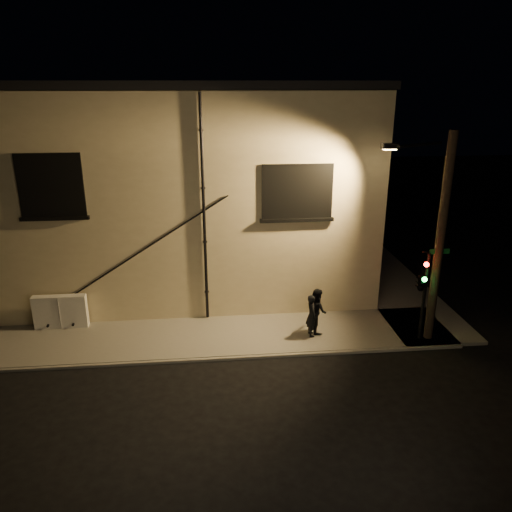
{
  "coord_description": "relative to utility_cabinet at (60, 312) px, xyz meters",
  "views": [
    {
      "loc": [
        -1.71,
        -14.61,
        8.78
      ],
      "look_at": [
        -0.03,
        1.8,
        2.98
      ],
      "focal_mm": 35.0,
      "sensor_mm": 36.0,
      "label": 1
    }
  ],
  "objects": [
    {
      "name": "building",
      "position": [
        4.2,
        6.29,
        3.65
      ],
      "size": [
        16.2,
        12.23,
        8.8
      ],
      "color": "beige",
      "rests_on": "ground"
    },
    {
      "name": "ground",
      "position": [
        7.19,
        -2.7,
        -0.75
      ],
      "size": [
        90.0,
        90.0,
        0.0
      ],
      "primitive_type": "plane",
      "color": "black"
    },
    {
      "name": "utility_cabinet",
      "position": [
        0.0,
        0.0,
        0.0
      ],
      "size": [
        1.92,
        0.32,
        1.26
      ],
      "primitive_type": "cube",
      "color": "white",
      "rests_on": "sidewalk"
    },
    {
      "name": "traffic_signal",
      "position": [
        12.69,
        -2.27,
        1.61
      ],
      "size": [
        1.29,
        1.97,
        3.34
      ],
      "color": "black",
      "rests_on": "sidewalk"
    },
    {
      "name": "pedestrian_b",
      "position": [
        9.34,
        -1.28,
        0.2
      ],
      "size": [
        0.77,
        0.91,
        1.67
      ],
      "primitive_type": "imported",
      "rotation": [
        0.0,
        0.0,
        1.75
      ],
      "color": "black",
      "rests_on": "sidewalk"
    },
    {
      "name": "sidewalk",
      "position": [
        8.42,
        1.69,
        -0.69
      ],
      "size": [
        21.0,
        16.0,
        0.12
      ],
      "color": "slate",
      "rests_on": "ground"
    },
    {
      "name": "streetlamp_pole",
      "position": [
        13.14,
        -2.06,
        3.14
      ],
      "size": [
        2.03,
        1.39,
        7.35
      ],
      "color": "black",
      "rests_on": "ground"
    },
    {
      "name": "pedestrian_a",
      "position": [
        9.09,
        -1.56,
        0.15
      ],
      "size": [
        0.4,
        0.59,
        1.57
      ],
      "primitive_type": "imported",
      "rotation": [
        0.0,
        0.0,
        1.62
      ],
      "color": "black",
      "rests_on": "sidewalk"
    }
  ]
}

